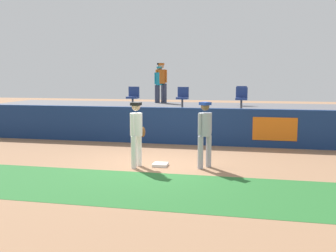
{
  "coord_description": "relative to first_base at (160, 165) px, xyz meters",
  "views": [
    {
      "loc": [
        2.71,
        -10.45,
        2.49
      ],
      "look_at": [
        0.21,
        0.97,
        1.0
      ],
      "focal_mm": 42.03,
      "sensor_mm": 36.0,
      "label": 1
    }
  ],
  "objects": [
    {
      "name": "ground_plane",
      "position": [
        -0.21,
        0.03,
        -0.04
      ],
      "size": [
        60.0,
        60.0,
        0.0
      ],
      "primitive_type": "plane",
      "color": "#936B4C"
    },
    {
      "name": "bleacher_platform",
      "position": [
        -0.21,
        6.2,
        0.57
      ],
      "size": [
        18.0,
        4.8,
        1.22
      ],
      "primitive_type": "cube",
      "color": "#59595E",
      "rests_on": "ground_plane"
    },
    {
      "name": "seat_front_left",
      "position": [
        -2.36,
        5.07,
        1.65
      ],
      "size": [
        0.45,
        0.44,
        0.84
      ],
      "color": "#4C4C51",
      "rests_on": "bleacher_platform"
    },
    {
      "name": "seat_front_center",
      "position": [
        -0.29,
        5.07,
        1.65
      ],
      "size": [
        0.45,
        0.44,
        0.84
      ],
      "color": "#4C4C51",
      "rests_on": "bleacher_platform"
    },
    {
      "name": "spectator_capped",
      "position": [
        -1.81,
        7.83,
        2.26
      ],
      "size": [
        0.52,
        0.39,
        1.87
      ],
      "rotation": [
        0.0,
        0.0,
        3.25
      ],
      "color": "#33384C",
      "rests_on": "bleacher_platform"
    },
    {
      "name": "spectator_hooded",
      "position": [
        -1.91,
        7.82,
        2.17
      ],
      "size": [
        0.48,
        0.35,
        1.72
      ],
      "rotation": [
        0.0,
        0.0,
        3.22
      ],
      "color": "#33384C",
      "rests_on": "bleacher_platform"
    },
    {
      "name": "grass_foreground_strip",
      "position": [
        -0.21,
        -2.2,
        -0.04
      ],
      "size": [
        18.0,
        2.8,
        0.01
      ],
      "primitive_type": "cube",
      "color": "#26662B",
      "rests_on": "ground_plane"
    },
    {
      "name": "seat_front_right",
      "position": [
        2.03,
        5.07,
        1.65
      ],
      "size": [
        0.45,
        0.44,
        0.84
      ],
      "color": "#4C4C51",
      "rests_on": "bleacher_platform"
    },
    {
      "name": "seat_back_right",
      "position": [
        1.96,
        6.87,
        1.65
      ],
      "size": [
        0.44,
        0.44,
        0.84
      ],
      "color": "#4C4C51",
      "rests_on": "bleacher_platform"
    },
    {
      "name": "player_fielder_home",
      "position": [
        -0.6,
        -0.25,
        0.99
      ],
      "size": [
        0.41,
        0.54,
        1.78
      ],
      "rotation": [
        0.0,
        0.0,
        -1.75
      ],
      "color": "white",
      "rests_on": "ground_plane"
    },
    {
      "name": "first_base",
      "position": [
        0.0,
        0.0,
        0.0
      ],
      "size": [
        0.4,
        0.4,
        0.08
      ],
      "primitive_type": "cube",
      "color": "white",
      "rests_on": "ground_plane"
    },
    {
      "name": "spectator_casual",
      "position": [
        -1.89,
        7.98,
        2.27
      ],
      "size": [
        0.52,
        0.43,
        1.89
      ],
      "rotation": [
        0.0,
        0.0,
        2.92
      ],
      "color": "#33384C",
      "rests_on": "bleacher_platform"
    },
    {
      "name": "player_runner_visitor",
      "position": [
        1.23,
        0.05,
        1.0
      ],
      "size": [
        0.48,
        0.48,
        1.8
      ],
      "rotation": [
        0.0,
        0.0,
        -2.21
      ],
      "color": "#9EA3AD",
      "rests_on": "ground_plane"
    },
    {
      "name": "field_wall",
      "position": [
        -0.19,
        3.63,
        0.63
      ],
      "size": [
        18.0,
        0.26,
        1.34
      ],
      "color": "navy",
      "rests_on": "ground_plane"
    }
  ]
}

